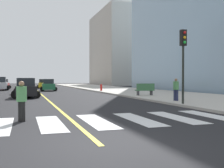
% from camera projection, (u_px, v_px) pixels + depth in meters
% --- Properties ---
extents(ground_plane, '(220.00, 220.00, 0.00)m').
position_uv_depth(ground_plane, '(102.00, 146.00, 6.80)').
color(ground_plane, black).
extents(sidewalk_kerb_east, '(10.00, 120.00, 0.15)m').
position_uv_depth(sidewalk_kerb_east, '(160.00, 94.00, 29.59)').
color(sidewalk_kerb_east, '#B2ADA3').
rests_on(sidewalk_kerb_east, ground).
extents(crosswalk_paint, '(13.50, 4.00, 0.01)m').
position_uv_depth(crosswalk_paint, '(74.00, 122.00, 10.61)').
color(crosswalk_paint, silver).
rests_on(crosswalk_paint, ground).
extents(lane_divider_paint, '(0.16, 80.00, 0.01)m').
position_uv_depth(lane_divider_paint, '(36.00, 89.00, 44.84)').
color(lane_divider_paint, yellow).
rests_on(lane_divider_paint, ground).
extents(parking_garage_concrete, '(18.00, 24.00, 21.31)m').
position_uv_depth(parking_garage_concrete, '(128.00, 49.00, 81.70)').
color(parking_garage_concrete, '#B2ADA3').
rests_on(parking_garage_concrete, ground).
extents(car_yellow_nearest, '(2.49, 3.88, 1.70)m').
position_uv_depth(car_yellow_nearest, '(43.00, 84.00, 50.08)').
color(car_yellow_nearest, gold).
rests_on(car_yellow_nearest, ground).
extents(car_green_second, '(2.50, 3.89, 1.71)m').
position_uv_depth(car_green_second, '(48.00, 85.00, 39.06)').
color(car_green_second, '#236B42').
rests_on(car_green_second, ground).
extents(car_gray_third, '(2.63, 4.13, 1.82)m').
position_uv_depth(car_gray_third, '(25.00, 86.00, 31.56)').
color(car_gray_third, slate).
rests_on(car_gray_third, ground).
extents(car_black_fifth, '(2.56, 4.03, 1.78)m').
position_uv_depth(car_black_fifth, '(25.00, 89.00, 24.69)').
color(car_black_fifth, black).
rests_on(car_black_fifth, ground).
extents(car_red_sixth, '(2.39, 3.80, 1.69)m').
position_uv_depth(car_red_sixth, '(4.00, 84.00, 46.61)').
color(car_red_sixth, red).
rests_on(car_red_sixth, ground).
extents(car_silver_seventh, '(2.88, 4.57, 2.02)m').
position_uv_depth(car_silver_seventh, '(0.00, 84.00, 41.17)').
color(car_silver_seventh, '#B7B7BC').
rests_on(car_silver_seventh, ground).
extents(traffic_light_near_corner, '(0.36, 0.41, 4.61)m').
position_uv_depth(traffic_light_near_corner, '(183.00, 52.00, 16.97)').
color(traffic_light_near_corner, black).
rests_on(traffic_light_near_corner, sidewalk_kerb_east).
extents(park_bench, '(1.83, 0.65, 1.12)m').
position_uv_depth(park_bench, '(145.00, 90.00, 25.83)').
color(park_bench, '#33603D').
rests_on(park_bench, sidewalk_kerb_east).
extents(pedestrian_crossing, '(0.40, 0.40, 1.61)m').
position_uv_depth(pedestrian_crossing, '(22.00, 99.00, 10.81)').
color(pedestrian_crossing, black).
rests_on(pedestrian_crossing, ground).
extents(pedestrian_waiting_east, '(0.39, 0.39, 1.59)m').
position_uv_depth(pedestrian_waiting_east, '(176.00, 88.00, 19.31)').
color(pedestrian_waiting_east, '#232847').
rests_on(pedestrian_waiting_east, sidewalk_kerb_east).
extents(fire_hydrant, '(0.26, 0.26, 0.89)m').
position_uv_depth(fire_hydrant, '(101.00, 87.00, 36.10)').
color(fire_hydrant, red).
rests_on(fire_hydrant, sidewalk_kerb_east).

